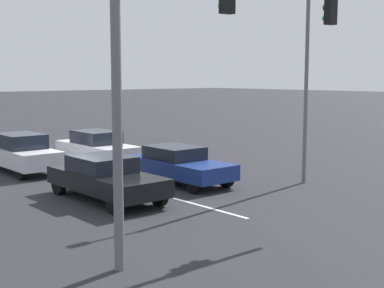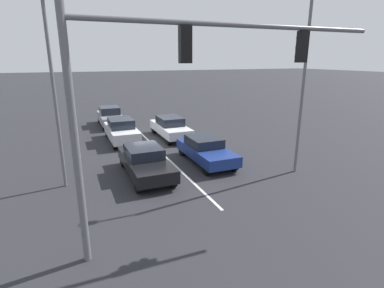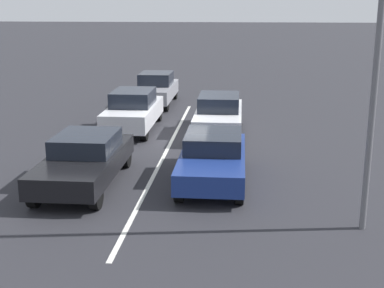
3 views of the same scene
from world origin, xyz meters
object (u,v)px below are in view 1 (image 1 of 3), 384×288
Objects in this scene: car_navy_leftlane_front at (178,164)px; car_silver_midlane_second at (21,153)px; street_lamp_left_shoulder at (303,51)px; car_black_midlane_front at (105,177)px; traffic_signal_gantry at (221,31)px; car_white_leftlane_second at (97,147)px.

car_navy_leftlane_front is 0.99× the size of car_silver_midlane_second.
street_lamp_left_shoulder reaches higher than car_navy_leftlane_front.
street_lamp_left_shoulder is at bearing 137.42° from car_navy_leftlane_front.
car_silver_midlane_second is (-0.03, -6.58, 0.07)m from car_black_midlane_front.
car_black_midlane_front is at bearing 89.72° from car_silver_midlane_second.
traffic_signal_gantry is at bearing 58.63° from car_navy_leftlane_front.
car_white_leftlane_second is (0.08, -5.67, 0.08)m from car_navy_leftlane_front.
car_white_leftlane_second is 10.12m from street_lamp_left_shoulder.
car_white_leftlane_second reaches higher than car_navy_leftlane_front.
car_navy_leftlane_front is at bearing -42.58° from street_lamp_left_shoulder.
traffic_signal_gantry is (0.30, 12.11, 4.11)m from car_silver_midlane_second.
car_white_leftlane_second is at bearing 175.12° from car_silver_midlane_second.
car_navy_leftlane_front is 6.03m from street_lamp_left_shoulder.
car_silver_midlane_second is (3.37, -0.29, 0.02)m from car_white_leftlane_second.
car_black_midlane_front reaches higher than car_navy_leftlane_front.
car_navy_leftlane_front is (-3.48, -0.62, -0.03)m from car_black_midlane_front.
street_lamp_left_shoulder reaches higher than traffic_signal_gantry.
car_navy_leftlane_front is at bearing 90.84° from car_white_leftlane_second.
car_black_midlane_front is at bearing -19.40° from street_lamp_left_shoulder.
car_navy_leftlane_front is at bearing -169.87° from car_black_midlane_front.
car_black_midlane_front is 0.56× the size of street_lamp_left_shoulder.
street_lamp_left_shoulder reaches higher than car_black_midlane_front.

